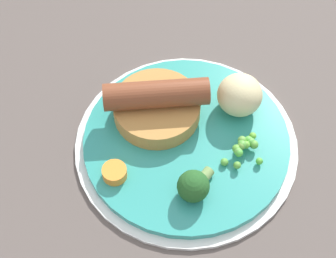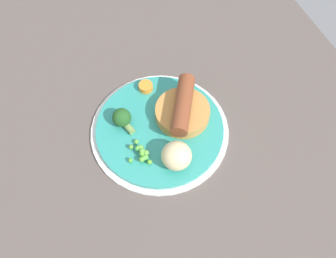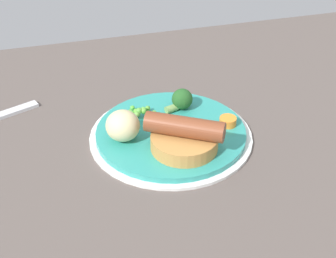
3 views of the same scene
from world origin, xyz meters
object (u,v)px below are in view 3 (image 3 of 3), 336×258
object	(u,v)px
carrot_slice_2	(228,121)
sausage_pudding	(184,137)
broccoli_floret_near	(181,100)
dinner_plate	(171,135)
potato_chunk_0	(123,126)
pea_pile	(138,112)

from	to	relation	value
carrot_slice_2	sausage_pudding	bearing A→B (deg)	-153.74
sausage_pudding	broccoli_floret_near	xyz separation A→B (cm)	(2.61, 10.61, -0.36)
dinner_plate	potato_chunk_0	world-z (taller)	potato_chunk_0
sausage_pudding	carrot_slice_2	size ratio (longest dim) A/B	4.35
sausage_pudding	dinner_plate	bearing A→B (deg)	129.20
broccoli_floret_near	potato_chunk_0	size ratio (longest dim) A/B	0.94
dinner_plate	sausage_pudding	bearing A→B (deg)	-81.23
dinner_plate	sausage_pudding	size ratio (longest dim) A/B	2.18
carrot_slice_2	pea_pile	bearing A→B (deg)	156.72
sausage_pudding	carrot_slice_2	xyz separation A→B (cm)	(8.29, 4.09, -1.34)
sausage_pudding	pea_pile	distance (cm)	10.91
pea_pile	dinner_plate	bearing A→B (deg)	-50.45
pea_pile	broccoli_floret_near	world-z (taller)	broccoli_floret_near
dinner_plate	potato_chunk_0	bearing A→B (deg)	-178.84
potato_chunk_0	pea_pile	bearing A→B (deg)	56.50
broccoli_floret_near	carrot_slice_2	size ratio (longest dim) A/B	1.82
broccoli_floret_near	potato_chunk_0	bearing A→B (deg)	-169.31
sausage_pudding	potato_chunk_0	size ratio (longest dim) A/B	2.25
sausage_pudding	potato_chunk_0	xyz separation A→B (cm)	(-8.21, 4.62, 0.38)
pea_pile	carrot_slice_2	xyz separation A→B (cm)	(13.12, -5.64, -0.37)
dinner_plate	carrot_slice_2	distance (cm)	9.17
dinner_plate	carrot_slice_2	xyz separation A→B (cm)	(9.02, -0.69, 1.48)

